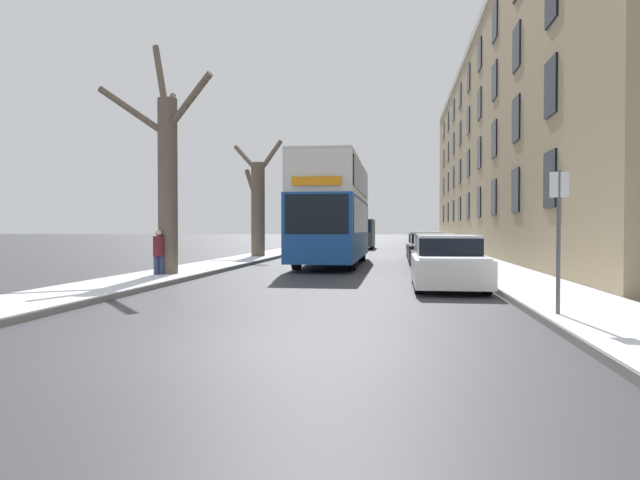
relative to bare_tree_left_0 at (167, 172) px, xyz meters
The scene contains 14 objects.
ground_plane 12.42m from the bare_tree_left_0, 62.16° to the right, with size 320.00×320.00×0.00m, color #38383D.
sidewalk_left 42.60m from the bare_tree_left_0, 90.13° to the left, with size 2.36×130.00×0.16m.
sidewalk_right 44.05m from the bare_tree_left_0, 75.19° to the left, with size 2.36×130.00×0.16m.
terrace_facade_right 28.18m from the bare_tree_left_0, 52.75° to the left, with size 9.10×54.43×14.59m.
bare_tree_left_0 is the anchor object (origin of this frame).
bare_tree_left_1 12.38m from the bare_tree_left_0, 90.02° to the left, with size 3.02×2.53×6.69m.
double_decker_bus 9.06m from the bare_tree_left_0, 58.63° to the left, with size 2.60×10.98×4.63m.
parked_car_0 9.62m from the bare_tree_left_0, 13.40° to the right, with size 1.90×4.33×1.46m.
parked_car_1 10.02m from the bare_tree_left_0, 21.29° to the left, with size 1.69×4.32×1.45m.
parked_car_2 13.15m from the bare_tree_left_0, 45.84° to the left, with size 1.71×4.56×1.49m.
parked_car_3 17.93m from the bare_tree_left_0, 59.64° to the left, with size 1.69×4.33×1.43m.
oncoming_van 29.35m from the bare_tree_left_0, 80.90° to the left, with size 2.03×5.66×2.40m.
pedestrian_left_sidewalk 2.67m from the bare_tree_left_0, 100.86° to the right, with size 0.35×0.35×1.61m.
street_sign_post 13.03m from the bare_tree_left_0, 36.54° to the right, with size 0.32×0.07×2.65m.
Camera 1 is at (2.01, -7.47, 1.64)m, focal length 32.00 mm.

